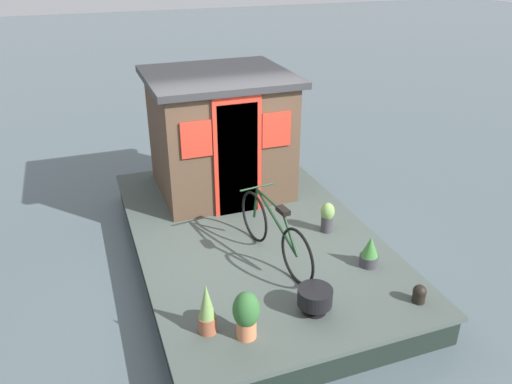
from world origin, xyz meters
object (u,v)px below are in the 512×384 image
Objects in this scene: potted_plant_mint at (246,314)px; charcoal_grill at (315,297)px; houseboat_cabin at (220,133)px; mooring_bollard at (419,294)px; potted_plant_lavender at (370,252)px; potted_plant_succulent at (327,216)px; potted_plant_fern at (207,310)px; bicycle at (274,233)px.

potted_plant_mint is 1.42× the size of charcoal_grill.
houseboat_cabin is at bearing 1.12° from charcoal_grill.
potted_plant_lavender is at bearing 10.14° from mooring_bollard.
houseboat_cabin is at bearing 21.62° from potted_plant_lavender.
mooring_bollard is at bearing -171.60° from potted_plant_succulent.
houseboat_cabin is 3.55m from potted_plant_fern.
potted_plant_succulent is at bearing -31.47° from charcoal_grill.
potted_plant_lavender is at bearing -77.72° from potted_plant_fern.
bicycle is 8.14× the size of mooring_bollard.
houseboat_cabin reaches higher than potted_plant_fern.
potted_plant_succulent reaches higher than charcoal_grill.
potted_plant_lavender is at bearing -158.38° from houseboat_cabin.
potted_plant_fern is 1.35× the size of potted_plant_succulent.
potted_plant_lavender is at bearing -69.65° from potted_plant_mint.
potted_plant_succulent reaches higher than mooring_bollard.
potted_plant_mint is 2.05m from mooring_bollard.
potted_plant_mint is (-1.24, 0.81, -0.10)m from bicycle.
potted_plant_succulent is 1.14× the size of charcoal_grill.
houseboat_cabin is 5.34× the size of potted_plant_lavender.
potted_plant_mint is at bearing 132.84° from potted_plant_succulent.
potted_plant_succulent is (1.43, -2.13, -0.05)m from potted_plant_fern.
potted_plant_fern reaches higher than potted_plant_lavender.
bicycle reaches higher than mooring_bollard.
potted_plant_lavender is 1.05× the size of charcoal_grill.
potted_plant_fern is 2.73× the size of mooring_bollard.
charcoal_grill is at bearing -94.42° from potted_plant_fern.
charcoal_grill is 1.77× the size of mooring_bollard.
mooring_bollard is at bearing -101.94° from charcoal_grill.
potted_plant_succulent is 1.79m from charcoal_grill.
mooring_bollard is (-0.25, -1.19, -0.08)m from charcoal_grill.
potted_plant_mint is 0.85m from charcoal_grill.
potted_plant_fern is 2.42m from mooring_bollard.
potted_plant_fern is at bearing 123.93° from potted_plant_succulent.
houseboat_cabin reaches higher than potted_plant_lavender.
charcoal_grill is (-0.09, -1.20, -0.09)m from potted_plant_fern.
mooring_bollard is (-1.78, -0.26, -0.12)m from potted_plant_succulent.
potted_plant_succulent is at bearing -47.16° from potted_plant_mint.
mooring_bollard is at bearing -169.86° from potted_plant_lavender.
mooring_bollard is (-3.64, -1.26, -0.86)m from houseboat_cabin.
potted_plant_lavender is at bearing -116.76° from bicycle.
mooring_bollard is at bearing -98.22° from potted_plant_fern.
charcoal_grill is at bearing 78.06° from mooring_bollard.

